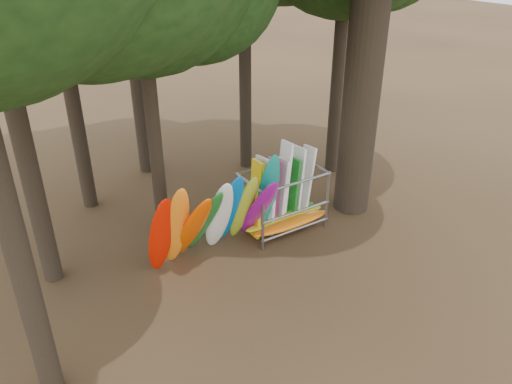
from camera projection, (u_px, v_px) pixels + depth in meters
ground at (261, 259)px, 15.12m from camera, size 120.00×120.00×0.00m
kayak_row at (218, 216)px, 14.61m from camera, size 4.47×2.23×3.19m
storage_rack at (282, 202)px, 16.29m from camera, size 3.02×1.60×2.87m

